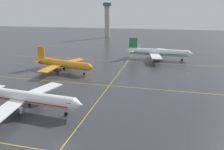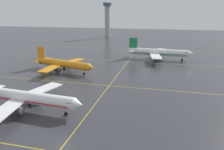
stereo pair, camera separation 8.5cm
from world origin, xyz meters
name	(u,v)px [view 1 (the left image)]	position (x,y,z in m)	size (l,w,h in m)	color
ground_plane	(63,146)	(0.00, 0.00, 0.00)	(600.00, 600.00, 0.00)	#333338
airliner_front_gate	(27,97)	(-17.37, 13.61, 3.61)	(33.98, 29.23, 10.56)	white
airliner_second_row	(62,64)	(-25.73, 52.69, 3.52)	(32.82, 27.92, 10.31)	orange
airliner_third_row	(158,52)	(15.67, 88.76, 4.00)	(37.68, 32.49, 11.72)	white
taxiway_markings	(120,71)	(0.00, 58.57, 0.00)	(147.64, 177.66, 0.01)	yellow
control_tower	(107,16)	(-39.09, 183.04, 21.07)	(8.82, 8.82, 36.17)	#ADA89E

